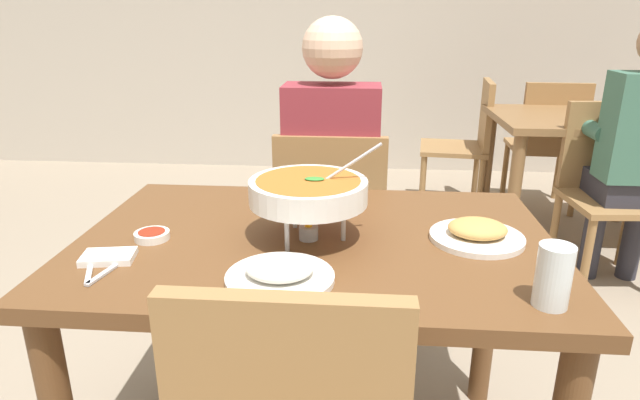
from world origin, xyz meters
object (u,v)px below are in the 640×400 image
(rice_plate, at_px, (280,273))
(diner_main, at_px, (332,167))
(sauce_dish, at_px, (152,235))
(chair_bg_left, at_px, (608,182))
(chair_bg_right, at_px, (468,138))
(appetizer_plate, at_px, (477,233))
(dining_table_far, at_px, (581,139))
(patron_bg_left, at_px, (640,142))
(dining_table_main, at_px, (315,277))
(curry_bowl, at_px, (308,192))
(chair_diner_main, at_px, (331,226))
(chair_bg_corner, at_px, (548,139))
(drink_glass, at_px, (553,279))

(rice_plate, bearing_deg, diner_main, 86.80)
(sauce_dish, distance_m, chair_bg_left, 2.32)
(chair_bg_left, bearing_deg, sauce_dish, -140.73)
(diner_main, relative_size, chair_bg_right, 1.46)
(appetizer_plate, relative_size, dining_table_far, 0.24)
(patron_bg_left, bearing_deg, diner_main, -158.49)
(dining_table_far, height_order, patron_bg_left, patron_bg_left)
(dining_table_main, xyz_separation_m, curry_bowl, (-0.02, -0.02, 0.25))
(rice_plate, relative_size, sauce_dish, 2.67)
(dining_table_main, relative_size, chair_diner_main, 1.37)
(dining_table_far, distance_m, chair_bg_corner, 0.52)
(chair_bg_corner, bearing_deg, patron_bg_left, -87.30)
(appetizer_plate, distance_m, dining_table_far, 2.11)
(chair_diner_main, bearing_deg, curry_bowl, -91.27)
(dining_table_main, distance_m, drink_glass, 0.61)
(rice_plate, distance_m, chair_bg_left, 2.20)
(chair_diner_main, bearing_deg, drink_glass, -63.61)
(patron_bg_left, bearing_deg, chair_bg_right, 118.30)
(chair_bg_right, xyz_separation_m, patron_bg_left, (0.59, -1.09, 0.24))
(dining_table_far, distance_m, chair_bg_left, 0.49)
(chair_bg_corner, bearing_deg, drink_glass, -107.87)
(dining_table_far, bearing_deg, sauce_dish, -133.07)
(rice_plate, height_order, sauce_dish, rice_plate)
(diner_main, bearing_deg, dining_table_main, -90.00)
(curry_bowl, xyz_separation_m, chair_bg_right, (0.85, 2.39, -0.38))
(dining_table_main, relative_size, drink_glass, 9.49)
(chair_diner_main, relative_size, rice_plate, 3.75)
(diner_main, bearing_deg, appetizer_plate, -59.88)
(diner_main, relative_size, chair_bg_left, 1.46)
(drink_glass, height_order, chair_bg_right, chair_bg_right)
(chair_diner_main, relative_size, dining_table_far, 0.90)
(sauce_dish, height_order, drink_glass, drink_glass)
(chair_diner_main, xyz_separation_m, chair_bg_right, (0.83, 1.68, 0.00))
(drink_glass, bearing_deg, sauce_dish, 164.30)
(diner_main, relative_size, patron_bg_left, 1.00)
(curry_bowl, height_order, rice_plate, curry_bowl)
(drink_glass, bearing_deg, appetizer_plate, 104.38)
(dining_table_main, relative_size, chair_bg_left, 1.37)
(chair_bg_right, relative_size, patron_bg_left, 0.69)
(chair_bg_left, height_order, chair_bg_right, same)
(chair_bg_corner, bearing_deg, chair_diner_main, -129.02)
(dining_table_main, xyz_separation_m, chair_bg_corner, (1.37, 2.38, -0.13))
(sauce_dish, bearing_deg, dining_table_main, 6.83)
(chair_diner_main, bearing_deg, sauce_dish, -119.37)
(sauce_dish, bearing_deg, chair_bg_right, 62.68)
(rice_plate, relative_size, chair_bg_corner, 0.27)
(appetizer_plate, bearing_deg, diner_main, 120.12)
(chair_diner_main, relative_size, sauce_dish, 10.00)
(diner_main, distance_m, rice_plate, 0.98)
(appetizer_plate, height_order, drink_glass, drink_glass)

